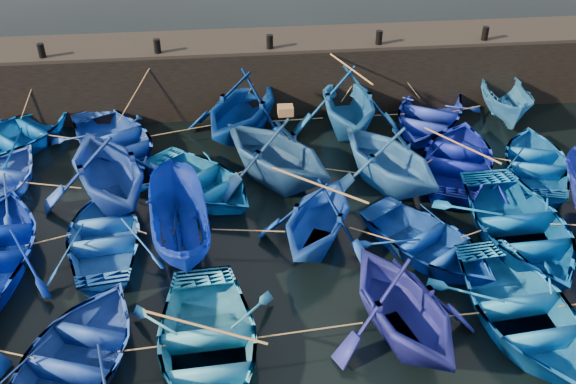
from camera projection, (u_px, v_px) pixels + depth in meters
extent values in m
plane|color=black|center=(300.00, 283.00, 16.81)|extent=(120.00, 120.00, 0.00)
cube|color=black|center=(269.00, 73.00, 24.68)|extent=(26.00, 2.50, 2.50)
cube|color=black|center=(268.00, 41.00, 23.94)|extent=(26.00, 2.50, 0.12)
cylinder|color=black|center=(41.00, 50.00, 22.35)|extent=(0.24, 0.24, 0.50)
cylinder|color=black|center=(157.00, 46.00, 22.69)|extent=(0.24, 0.24, 0.50)
cylinder|color=black|center=(270.00, 42.00, 23.02)|extent=(0.24, 0.24, 0.50)
cylinder|color=black|center=(379.00, 37.00, 23.36)|extent=(0.24, 0.24, 0.50)
cylinder|color=black|center=(485.00, 33.00, 23.70)|extent=(0.24, 0.24, 0.50)
imported|color=#00419E|center=(13.00, 136.00, 22.16)|extent=(5.84, 5.87, 1.00)
imported|color=#153FBB|center=(114.00, 140.00, 21.92)|extent=(5.42, 5.97, 1.01)
imported|color=navy|center=(242.00, 105.00, 22.47)|extent=(5.77, 6.04, 2.47)
imported|color=#165BA9|center=(348.00, 100.00, 22.86)|extent=(4.16, 4.77, 2.42)
imported|color=navy|center=(428.00, 114.00, 23.51)|extent=(5.38, 5.94, 1.01)
imported|color=#2269B0|center=(505.00, 100.00, 23.89)|extent=(1.98, 4.13, 1.54)
imported|color=#183C9E|center=(108.00, 167.00, 19.14)|extent=(5.59, 5.93, 2.48)
imported|color=#095FAE|center=(200.00, 182.00, 19.91)|extent=(5.25, 5.38, 0.91)
imported|color=navy|center=(276.00, 150.00, 20.03)|extent=(6.02, 6.11, 2.44)
imported|color=#205CA3|center=(390.00, 156.00, 19.88)|extent=(5.33, 5.59, 2.29)
imported|color=#061187|center=(459.00, 159.00, 20.92)|extent=(5.15, 5.85, 1.01)
imported|color=#0850A0|center=(537.00, 162.00, 20.88)|extent=(4.19, 5.03, 0.90)
imported|color=blue|center=(105.00, 235.00, 17.74)|extent=(3.62, 4.69, 0.90)
imported|color=#072392|center=(179.00, 223.00, 17.55)|extent=(2.15, 4.46, 1.66)
imported|color=#0E3CAD|center=(318.00, 216.00, 17.52)|extent=(4.69, 4.92, 2.02)
imported|color=#083592|center=(429.00, 242.00, 17.48)|extent=(4.92, 5.26, 0.89)
imported|color=#024A94|center=(519.00, 226.00, 17.91)|extent=(4.07, 5.53, 1.11)
imported|color=navy|center=(77.00, 357.00, 14.14)|extent=(4.67, 5.49, 0.97)
imported|color=#257FCC|center=(206.00, 344.00, 14.42)|extent=(3.75, 5.07, 1.01)
imported|color=navy|center=(403.00, 303.00, 14.66)|extent=(4.60, 4.99, 2.18)
imported|color=blue|center=(522.00, 310.00, 15.27)|extent=(4.01, 5.28, 1.03)
cube|color=brown|center=(285.00, 110.00, 19.28)|extent=(0.46, 0.38, 0.28)
cylinder|color=tan|center=(63.00, 137.00, 22.01)|extent=(1.73, 0.69, 0.04)
cylinder|color=tan|center=(180.00, 131.00, 22.38)|extent=(2.66, 0.76, 0.04)
cylinder|color=tan|center=(295.00, 120.00, 23.05)|extent=(1.97, 0.10, 0.04)
cylinder|color=tan|center=(388.00, 115.00, 23.36)|extent=(1.23, 0.04, 0.04)
cylinder|color=tan|center=(466.00, 109.00, 23.75)|extent=(1.19, 0.38, 0.04)
cylinder|color=tan|center=(50.00, 185.00, 19.60)|extent=(1.95, 0.57, 0.04)
cylinder|color=tan|center=(156.00, 183.00, 19.69)|extent=(0.88, 0.15, 0.04)
cylinder|color=tan|center=(238.00, 173.00, 20.13)|extent=(0.65, 0.46, 0.04)
cylinder|color=tan|center=(332.00, 170.00, 20.31)|extent=(1.70, 0.63, 0.04)
cylinder|color=tan|center=(424.00, 165.00, 20.56)|extent=(0.73, 0.60, 0.04)
cylinder|color=tan|center=(498.00, 159.00, 20.86)|extent=(0.73, 0.38, 0.04)
cylinder|color=tan|center=(48.00, 240.00, 17.40)|extent=(1.15, 0.41, 0.04)
cylinder|color=tan|center=(142.00, 232.00, 17.69)|extent=(0.29, 0.20, 0.04)
cylinder|color=tan|center=(249.00, 230.00, 17.75)|extent=(2.01, 0.34, 0.04)
cylinder|color=tan|center=(373.00, 234.00, 17.60)|extent=(1.18, 0.78, 0.04)
cylinder|color=tan|center=(475.00, 233.00, 17.67)|extent=(0.90, 0.36, 0.04)
cylinder|color=tan|center=(563.00, 224.00, 17.97)|extent=(0.71, 0.15, 0.04)
cylinder|color=tan|center=(3.00, 351.00, 14.19)|extent=(1.49, 0.57, 0.04)
cylinder|color=tan|center=(142.00, 349.00, 14.25)|extent=(1.05, 0.11, 0.04)
cylinder|color=tan|center=(305.00, 331.00, 14.68)|extent=(2.73, 0.26, 0.04)
cylinder|color=tan|center=(462.00, 315.00, 15.11)|extent=(1.18, 0.08, 0.04)
cylinder|color=tan|center=(32.00, 89.00, 22.76)|extent=(1.14, 0.51, 2.09)
cylinder|color=tan|center=(138.00, 88.00, 22.81)|extent=(1.62, 1.17, 2.09)
cylinder|color=tan|center=(256.00, 79.00, 23.46)|extent=(1.17, 0.44, 2.09)
cylinder|color=tan|center=(360.00, 74.00, 23.82)|extent=(1.40, 0.37, 2.09)
cylinder|color=tan|center=(400.00, 72.00, 23.94)|extent=(1.70, 0.38, 2.09)
cylinder|color=tan|center=(489.00, 66.00, 24.38)|extent=(0.69, 0.04, 2.08)
cylinder|color=#99724C|center=(350.00, 68.00, 22.15)|extent=(1.08, 2.84, 0.06)
cylinder|color=#99724C|center=(462.00, 145.00, 20.62)|extent=(1.77, 2.49, 0.06)
cylinder|color=#99724C|center=(319.00, 185.00, 16.93)|extent=(2.34, 1.97, 0.06)
cylinder|color=#99724C|center=(204.00, 327.00, 14.12)|extent=(2.74, 1.32, 0.06)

